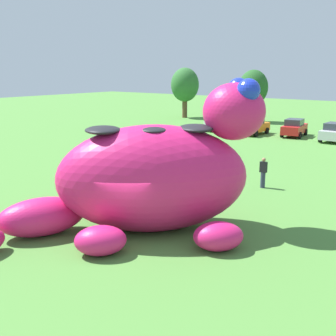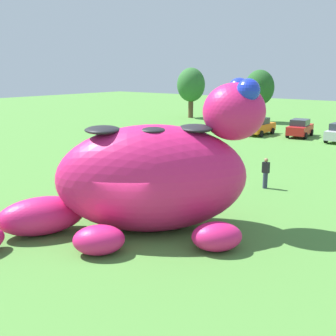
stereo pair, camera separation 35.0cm
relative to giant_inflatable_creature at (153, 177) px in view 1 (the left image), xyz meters
The scene contains 10 objects.
ground_plane 2.68m from the giant_inflatable_creature, 92.85° to the right, with size 160.00×160.00×0.00m, color #4C8438.
giant_inflatable_creature is the anchor object (origin of this frame).
car_white 29.82m from the giant_inflatable_creature, 115.34° to the left, with size 2.01×4.14×1.72m.
car_orange 27.96m from the giant_inflatable_creature, 108.06° to the left, with size 1.96×4.11×1.72m.
car_red 28.33m from the giant_inflatable_creature, 100.07° to the left, with size 2.37×4.30×1.72m.
car_silver 27.19m from the giant_inflatable_creature, 91.79° to the left, with size 1.97×4.12×1.72m.
tree_far_left 41.97m from the giant_inflatable_creature, 123.51° to the left, with size 3.75×3.75×6.65m.
tree_left 38.72m from the giant_inflatable_creature, 110.71° to the left, with size 3.60×3.60×6.40m.
spectator_near_inflatable 7.32m from the giant_inflatable_creature, 154.81° to the left, with size 0.38×0.26×1.71m.
spectator_mid_field 8.83m from the giant_inflatable_creature, 84.72° to the left, with size 0.38×0.26×1.71m.
Camera 1 is at (10.79, -11.52, 6.50)m, focal length 45.99 mm.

